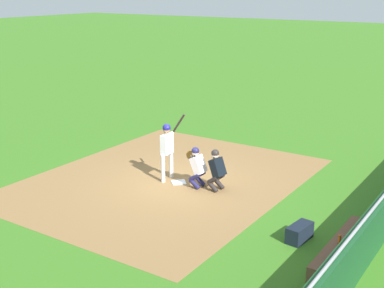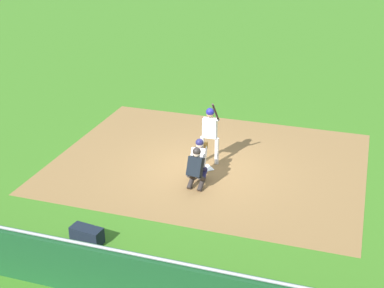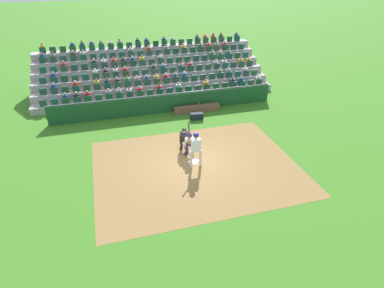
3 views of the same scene
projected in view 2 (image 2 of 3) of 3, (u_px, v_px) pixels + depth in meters
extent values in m
plane|color=#39721F|center=(205.00, 169.00, 16.91)|extent=(160.00, 160.00, 0.00)
cube|color=olive|center=(209.00, 162.00, 17.34)|extent=(9.59, 7.60, 0.01)
cube|color=white|center=(205.00, 168.00, 16.91)|extent=(0.62, 0.62, 0.02)
cylinder|color=silver|center=(202.00, 149.00, 17.18)|extent=(0.13, 0.13, 0.88)
cylinder|color=silver|center=(217.00, 151.00, 17.06)|extent=(0.13, 0.13, 0.88)
cube|color=silver|center=(210.00, 128.00, 16.81)|extent=(0.44, 0.23, 0.62)
sphere|color=#A87F57|center=(210.00, 114.00, 16.62)|extent=(0.23, 0.23, 0.23)
sphere|color=navy|center=(210.00, 112.00, 16.60)|extent=(0.25, 0.25, 0.25)
cylinder|color=silver|center=(211.00, 120.00, 16.66)|extent=(0.47, 0.13, 0.14)
cylinder|color=silver|center=(217.00, 120.00, 16.61)|extent=(0.17, 0.14, 0.13)
cylinder|color=black|center=(216.00, 112.00, 16.23)|extent=(0.13, 0.54, 0.69)
sphere|color=black|center=(218.00, 120.00, 16.57)|extent=(0.06, 0.06, 0.06)
cylinder|color=#222050|center=(194.00, 173.00, 16.29)|extent=(0.15, 0.39, 0.34)
cylinder|color=#222050|center=(194.00, 167.00, 16.20)|extent=(0.15, 0.39, 0.33)
cylinder|color=#222050|center=(204.00, 175.00, 16.21)|extent=(0.15, 0.39, 0.34)
cylinder|color=#222050|center=(204.00, 168.00, 16.12)|extent=(0.15, 0.39, 0.33)
cube|color=silver|center=(198.00, 157.00, 15.98)|extent=(0.43, 0.45, 0.60)
cube|color=#222050|center=(200.00, 156.00, 16.08)|extent=(0.39, 0.24, 0.44)
sphere|color=beige|center=(200.00, 144.00, 15.93)|extent=(0.22, 0.22, 0.22)
cube|color=black|center=(200.00, 144.00, 15.93)|extent=(0.20, 0.12, 0.20)
sphere|color=#222050|center=(200.00, 143.00, 15.90)|extent=(0.24, 0.24, 0.24)
cylinder|color=brown|center=(205.00, 146.00, 16.16)|extent=(0.08, 0.30, 0.30)
cylinder|color=silver|center=(205.00, 151.00, 16.02)|extent=(0.17, 0.40, 0.22)
cylinder|color=#2B2523|center=(191.00, 183.00, 15.76)|extent=(0.18, 0.40, 0.34)
cylinder|color=#2B2523|center=(191.00, 176.00, 15.67)|extent=(0.18, 0.39, 0.33)
cylinder|color=#2B2523|center=(201.00, 185.00, 15.64)|extent=(0.18, 0.40, 0.34)
cylinder|color=#2B2523|center=(201.00, 178.00, 15.55)|extent=(0.18, 0.39, 0.33)
cube|color=black|center=(195.00, 166.00, 15.41)|extent=(0.46, 0.46, 0.60)
cube|color=#2B2523|center=(197.00, 165.00, 15.52)|extent=(0.40, 0.25, 0.45)
sphere|color=beige|center=(197.00, 153.00, 15.35)|extent=(0.22, 0.22, 0.22)
cube|color=black|center=(197.00, 153.00, 15.35)|extent=(0.21, 0.13, 0.20)
sphere|color=#2B2523|center=(197.00, 151.00, 15.32)|extent=(0.24, 0.24, 0.24)
cube|color=#194B25|center=(116.00, 275.00, 11.19)|extent=(14.50, 0.24, 1.18)
cylinder|color=gray|center=(114.00, 250.00, 10.94)|extent=(14.50, 0.07, 0.07)
cube|color=brown|center=(50.00, 258.00, 12.36)|extent=(3.02, 0.40, 0.44)
cylinder|color=#CF551B|center=(42.00, 245.00, 12.25)|extent=(0.07, 0.07, 0.22)
cube|color=black|center=(87.00, 235.00, 13.22)|extent=(0.83, 0.45, 0.41)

